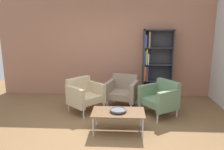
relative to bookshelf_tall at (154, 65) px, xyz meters
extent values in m
plane|color=brown|center=(-1.20, -2.25, -0.92)|extent=(8.32, 8.32, 0.00)
cube|color=#A87056|center=(-1.20, 0.21, 0.53)|extent=(6.40, 0.12, 2.90)
cube|color=#333338|center=(-0.30, -0.02, 0.03)|extent=(0.03, 0.30, 1.90)
cube|color=#333338|center=(0.47, -0.02, 0.03)|extent=(0.03, 0.30, 1.90)
cube|color=#333338|center=(0.08, -0.02, 0.97)|extent=(0.80, 0.30, 0.03)
cube|color=#333338|center=(0.08, -0.02, -0.90)|extent=(0.80, 0.30, 0.03)
cube|color=#333338|center=(0.08, 0.12, 0.03)|extent=(0.80, 0.02, 1.90)
cube|color=#333338|center=(0.08, -0.02, -0.43)|extent=(0.76, 0.28, 0.02)
cube|color=#333338|center=(0.08, -0.02, 0.03)|extent=(0.76, 0.28, 0.02)
cube|color=#333338|center=(0.08, -0.02, 0.49)|extent=(0.76, 0.28, 0.02)
cube|color=olive|center=(-0.26, -0.04, -0.71)|extent=(0.04, 0.24, 0.33)
cube|color=olive|center=(-0.22, -0.06, -0.71)|extent=(0.03, 0.20, 0.34)
cube|color=orange|center=(-0.17, -0.05, -0.72)|extent=(0.04, 0.22, 0.32)
cube|color=blue|center=(-0.12, -0.04, -0.67)|extent=(0.04, 0.23, 0.41)
cube|color=orange|center=(-0.27, -0.05, -0.22)|extent=(0.04, 0.21, 0.40)
cube|color=red|center=(-0.23, -0.07, -0.22)|extent=(0.03, 0.19, 0.40)
cube|color=blue|center=(-0.19, -0.05, -0.22)|extent=(0.02, 0.23, 0.40)
cube|color=blue|center=(-0.27, -0.05, 0.22)|extent=(0.03, 0.22, 0.36)
cube|color=yellow|center=(-0.23, -0.07, 0.25)|extent=(0.03, 0.18, 0.41)
cube|color=white|center=(-0.18, -0.05, 0.18)|extent=(0.03, 0.22, 0.28)
cube|color=blue|center=(-0.27, -0.05, 0.67)|extent=(0.04, 0.22, 0.33)
cube|color=black|center=(-0.22, -0.05, 0.67)|extent=(0.03, 0.21, 0.34)
cube|color=olive|center=(-0.17, -0.07, 0.71)|extent=(0.04, 0.18, 0.41)
cube|color=brown|center=(-0.94, -2.13, -0.53)|extent=(1.00, 0.56, 0.02)
cylinder|color=silver|center=(-1.39, -2.36, -0.73)|extent=(0.03, 0.03, 0.38)
cylinder|color=silver|center=(-0.49, -2.36, -0.73)|extent=(0.03, 0.03, 0.38)
cylinder|color=silver|center=(-1.39, -1.90, -0.73)|extent=(0.03, 0.03, 0.38)
cylinder|color=silver|center=(-0.49, -1.90, -0.73)|extent=(0.03, 0.03, 0.38)
cylinder|color=#4C4C51|center=(-0.94, -2.13, -0.51)|extent=(0.13, 0.13, 0.02)
cylinder|color=#4C4C51|center=(-0.94, -2.13, -0.49)|extent=(0.32, 0.32, 0.02)
torus|color=#4C4C51|center=(-0.94, -2.13, -0.48)|extent=(0.32, 0.32, 0.02)
cube|color=gray|center=(-0.87, -0.82, -0.60)|extent=(0.77, 0.73, 0.16)
cube|color=gray|center=(-0.80, -0.56, -0.33)|extent=(0.65, 0.28, 0.38)
cube|color=gray|center=(-1.18, -0.75, -0.49)|extent=(0.26, 0.62, 0.46)
cube|color=gray|center=(-0.58, -0.92, -0.49)|extent=(0.26, 0.62, 0.46)
cylinder|color=silver|center=(-1.25, -1.04, -0.80)|extent=(0.04, 0.04, 0.24)
cylinder|color=silver|center=(-0.67, -1.19, -0.80)|extent=(0.04, 0.04, 0.24)
cylinder|color=silver|center=(-1.09, -0.48, -0.80)|extent=(0.04, 0.04, 0.24)
cylinder|color=silver|center=(-0.51, -0.64, -0.80)|extent=(0.04, 0.04, 0.24)
cube|color=slate|center=(-0.04, -1.30, -0.60)|extent=(0.84, 0.86, 0.16)
cube|color=slate|center=(0.18, -1.14, -0.33)|extent=(0.47, 0.59, 0.38)
cube|color=slate|center=(-0.24, -1.05, -0.49)|extent=(0.56, 0.44, 0.46)
cube|color=slate|center=(0.12, -1.56, -0.49)|extent=(0.56, 0.44, 0.46)
cylinder|color=silver|center=(-0.47, -1.23, -0.80)|extent=(0.04, 0.04, 0.24)
cylinder|color=silver|center=(-0.13, -1.72, -0.80)|extent=(0.04, 0.04, 0.24)
cylinder|color=silver|center=(0.00, -0.90, -0.80)|extent=(0.04, 0.04, 0.24)
cylinder|color=silver|center=(0.35, -1.39, -0.80)|extent=(0.04, 0.04, 0.24)
cube|color=#C6B289|center=(-1.73, -1.17, -0.60)|extent=(0.86, 0.86, 0.16)
cube|color=#C6B289|center=(-1.93, -0.99, -0.33)|extent=(0.52, 0.55, 0.38)
cube|color=#C6B289|center=(-1.93, -1.41, -0.49)|extent=(0.53, 0.49, 0.46)
cube|color=#C6B289|center=(-1.51, -0.95, -0.49)|extent=(0.53, 0.49, 0.46)
cylinder|color=silver|center=(-1.71, -1.60, -0.80)|extent=(0.04, 0.04, 0.24)
cylinder|color=silver|center=(-1.30, -1.16, -0.80)|extent=(0.04, 0.04, 0.24)
cylinder|color=silver|center=(-2.14, -1.21, -0.80)|extent=(0.04, 0.04, 0.24)
cylinder|color=silver|center=(-1.73, -0.76, -0.80)|extent=(0.04, 0.04, 0.24)
camera|label=1|loc=(-0.84, -6.08, 1.09)|focal=35.53mm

